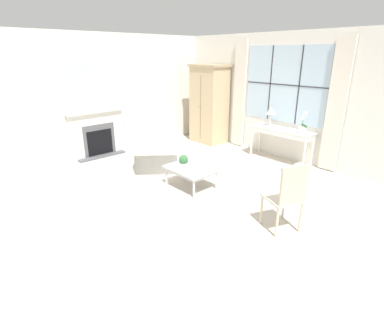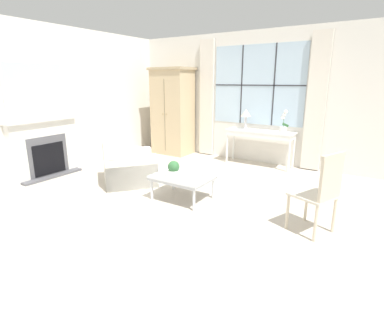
# 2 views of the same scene
# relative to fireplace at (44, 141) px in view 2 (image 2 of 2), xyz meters

# --- Properties ---
(ground_plane) EXTENTS (14.00, 14.00, 0.00)m
(ground_plane) POSITION_rel_fireplace_xyz_m (2.91, 0.21, -0.68)
(ground_plane) COLOR #BCB2A3
(wall_back_windowed) EXTENTS (7.20, 0.14, 2.80)m
(wall_back_windowed) POSITION_rel_fireplace_xyz_m (2.91, 3.23, 0.73)
(wall_back_windowed) COLOR silver
(wall_back_windowed) RESTS_ON ground_plane
(wall_left) EXTENTS (0.06, 7.20, 2.80)m
(wall_left) POSITION_rel_fireplace_xyz_m (-0.12, 0.81, 0.72)
(wall_left) COLOR silver
(wall_left) RESTS_ON ground_plane
(fireplace) EXTENTS (0.34, 1.36, 2.11)m
(fireplace) POSITION_rel_fireplace_xyz_m (0.00, 0.00, 0.00)
(fireplace) COLOR #515156
(fireplace) RESTS_ON ground_plane
(armoire) EXTENTS (0.99, 0.69, 2.08)m
(armoire) POSITION_rel_fireplace_xyz_m (0.90, 2.84, 0.37)
(armoire) COLOR tan
(armoire) RESTS_ON ground_plane
(console_table) EXTENTS (1.44, 0.42, 0.75)m
(console_table) POSITION_rel_fireplace_xyz_m (3.13, 2.94, -0.01)
(console_table) COLOR white
(console_table) RESTS_ON ground_plane
(table_lamp) EXTENTS (0.23, 0.23, 0.43)m
(table_lamp) POSITION_rel_fireplace_xyz_m (2.78, 2.96, 0.39)
(table_lamp) COLOR silver
(table_lamp) RESTS_ON console_table
(potted_orchid) EXTENTS (0.18, 0.14, 0.46)m
(potted_orchid) POSITION_rel_fireplace_xyz_m (3.62, 2.91, 0.25)
(potted_orchid) COLOR white
(potted_orchid) RESTS_ON console_table
(armchair_upholstered) EXTENTS (1.17, 1.18, 0.83)m
(armchair_upholstered) POSITION_rel_fireplace_xyz_m (1.61, 0.53, -0.40)
(armchair_upholstered) COLOR silver
(armchair_upholstered) RESTS_ON ground_plane
(side_chair_wooden) EXTENTS (0.57, 0.57, 1.01)m
(side_chair_wooden) POSITION_rel_fireplace_xyz_m (4.81, 0.43, -0.11)
(side_chair_wooden) COLOR beige
(side_chair_wooden) RESTS_ON ground_plane
(coffee_table) EXTENTS (0.87, 0.66, 0.38)m
(coffee_table) POSITION_rel_fireplace_xyz_m (2.85, 0.45, -0.34)
(coffee_table) COLOR silver
(coffee_table) RESTS_ON ground_plane
(potted_plant_small) EXTENTS (0.18, 0.18, 0.24)m
(potted_plant_small) POSITION_rel_fireplace_xyz_m (2.75, 0.35, -0.18)
(potted_plant_small) COLOR white
(potted_plant_small) RESTS_ON coffee_table
(pillar_candle) EXTENTS (0.09, 0.09, 0.13)m
(pillar_candle) POSITION_rel_fireplace_xyz_m (3.17, 0.56, -0.24)
(pillar_candle) COLOR silver
(pillar_candle) RESTS_ON coffee_table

